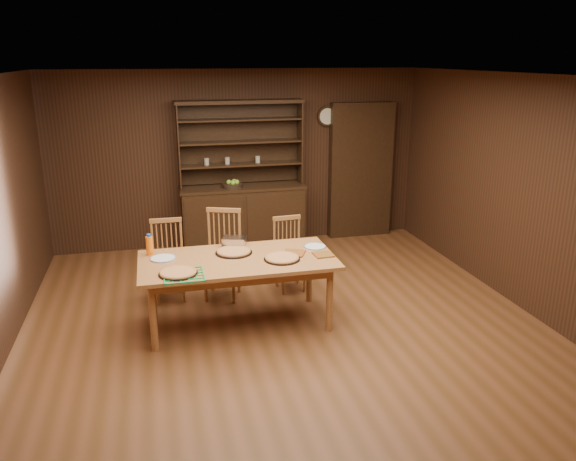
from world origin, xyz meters
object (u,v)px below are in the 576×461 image
object	(u,v)px
chair_center	(223,251)
chair_right	(289,251)
juice_bottle	(150,245)
chair_left	(168,257)
dining_table	(238,265)
china_hutch	(243,209)

from	to	relation	value
chair_center	chair_right	size ratio (longest dim) A/B	1.17
chair_center	juice_bottle	size ratio (longest dim) A/B	4.56
chair_left	chair_right	bearing A→B (deg)	-1.68
dining_table	chair_left	world-z (taller)	chair_left
chair_left	chair_right	xyz separation A→B (m)	(1.45, -0.06, -0.03)
chair_right	juice_bottle	bearing A→B (deg)	-167.09
chair_right	chair_left	bearing A→B (deg)	173.41
chair_center	chair_left	bearing A→B (deg)	-167.30
chair_left	chair_right	world-z (taller)	chair_left
china_hutch	chair_left	bearing A→B (deg)	-125.45
china_hutch	dining_table	world-z (taller)	china_hutch
dining_table	chair_right	size ratio (longest dim) A/B	2.24
dining_table	chair_right	world-z (taller)	chair_right
chair_center	chair_right	xyz separation A→B (m)	(0.81, 0.03, -0.09)
china_hutch	chair_right	distance (m)	1.72
china_hutch	juice_bottle	bearing A→B (deg)	-121.61
china_hutch	juice_bottle	distance (m)	2.60
china_hutch	dining_table	bearing A→B (deg)	-100.44
china_hutch	chair_left	world-z (taller)	china_hutch
chair_left	chair_center	size ratio (longest dim) A/B	0.90
china_hutch	dining_table	size ratio (longest dim) A/B	1.07
china_hutch	chair_center	bearing A→B (deg)	-106.82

